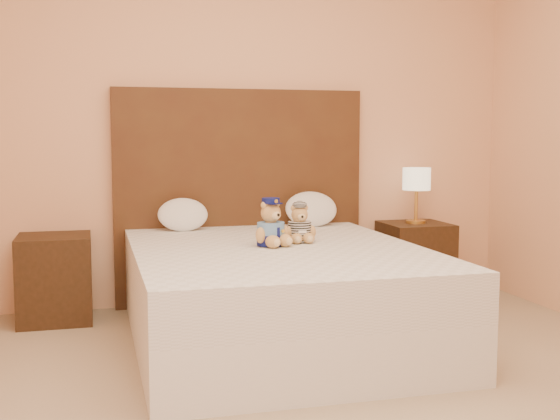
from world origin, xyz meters
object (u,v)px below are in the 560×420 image
object	(u,v)px
nightstand_right	(415,260)
pillow_right	(311,207)
bed	(277,294)
teddy_police	(271,222)
nightstand_left	(55,278)
teddy_prisoner	(300,223)
lamp	(417,182)
pillow_left	(183,213)

from	to	relation	value
nightstand_right	pillow_right	xyz separation A→B (m)	(-0.78, 0.03, 0.41)
bed	teddy_police	world-z (taller)	teddy_police
nightstand_left	teddy_prisoner	xyz separation A→B (m)	(1.42, -0.67, 0.39)
nightstand_left	bed	bearing A→B (deg)	-32.62
lamp	teddy_police	bearing A→B (deg)	-149.13
nightstand_right	lamp	distance (m)	0.57
bed	teddy_police	distance (m)	0.41
nightstand_left	teddy_prisoner	distance (m)	1.62
lamp	pillow_left	size ratio (longest dim) A/B	1.20
nightstand_right	pillow_right	world-z (taller)	pillow_right
teddy_police	teddy_prisoner	world-z (taller)	teddy_police
lamp	teddy_prisoner	bearing A→B (deg)	-148.24
teddy_prisoner	pillow_right	bearing A→B (deg)	68.18
bed	nightstand_right	size ratio (longest dim) A/B	3.64
lamp	teddy_police	world-z (taller)	lamp
lamp	pillow_left	xyz separation A→B (m)	(-1.68, 0.03, -0.18)
nightstand_left	pillow_right	world-z (taller)	pillow_right
nightstand_right	lamp	size ratio (longest dim) A/B	1.38
teddy_prisoner	nightstand_right	bearing A→B (deg)	32.68
nightstand_right	lamp	xyz separation A→B (m)	(-0.00, 0.00, 0.57)
teddy_prisoner	pillow_left	bearing A→B (deg)	131.80
nightstand_left	pillow_left	size ratio (longest dim) A/B	1.65
nightstand_right	lamp	world-z (taller)	lamp
nightstand_right	pillow_left	distance (m)	1.72
lamp	teddy_prisoner	world-z (taller)	lamp
lamp	pillow_right	xyz separation A→B (m)	(-0.78, 0.03, -0.17)
bed	nightstand_right	distance (m)	1.48
teddy_police	pillow_left	xyz separation A→B (m)	(-0.40, 0.79, -0.02)
teddy_prisoner	teddy_police	bearing A→B (deg)	-153.32
lamp	teddy_prisoner	size ratio (longest dim) A/B	1.77
nightstand_right	pillow_left	world-z (taller)	pillow_left
bed	teddy_police	size ratio (longest dim) A/B	7.34
pillow_right	nightstand_right	bearing A→B (deg)	-2.19
nightstand_left	lamp	size ratio (longest dim) A/B	1.38
teddy_police	teddy_prisoner	xyz separation A→B (m)	(0.20, 0.10, -0.02)
bed	pillow_left	bearing A→B (deg)	117.30
teddy_police	teddy_prisoner	distance (m)	0.22
nightstand_right	teddy_police	xyz separation A→B (m)	(-1.28, -0.76, 0.41)
bed	nightstand_left	bearing A→B (deg)	147.38
nightstand_right	pillow_right	size ratio (longest dim) A/B	1.48
nightstand_right	teddy_police	distance (m)	1.54
lamp	pillow_left	world-z (taller)	lamp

